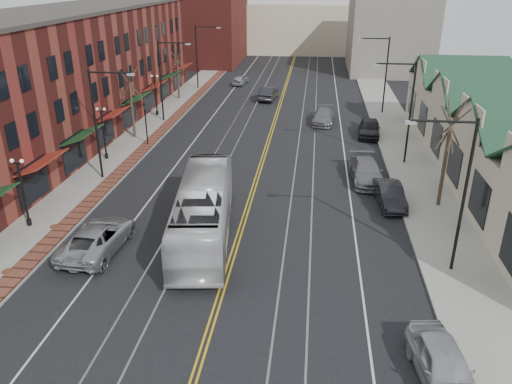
% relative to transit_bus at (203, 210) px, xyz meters
% --- Properties ---
extents(ground, '(160.00, 160.00, 0.00)m').
position_rel_transit_bus_xyz_m(ground, '(2.00, -8.16, -1.68)').
color(ground, black).
rests_on(ground, ground).
extents(sidewalk_left, '(4.00, 120.00, 0.15)m').
position_rel_transit_bus_xyz_m(sidewalk_left, '(-10.00, 11.84, -1.60)').
color(sidewalk_left, gray).
rests_on(sidewalk_left, ground).
extents(sidewalk_right, '(4.00, 120.00, 0.15)m').
position_rel_transit_bus_xyz_m(sidewalk_right, '(14.00, 11.84, -1.60)').
color(sidewalk_right, gray).
rests_on(sidewalk_right, ground).
extents(building_left, '(10.00, 50.00, 11.00)m').
position_rel_transit_bus_xyz_m(building_left, '(-17.00, 18.84, 3.82)').
color(building_left, maroon).
rests_on(building_left, ground).
extents(building_right, '(8.00, 36.00, 4.60)m').
position_rel_transit_bus_xyz_m(building_right, '(20.00, 11.84, 0.62)').
color(building_right, '#C0B593').
rests_on(building_right, ground).
extents(backdrop_left, '(14.00, 18.00, 14.00)m').
position_rel_transit_bus_xyz_m(backdrop_left, '(-14.00, 61.84, 5.32)').
color(backdrop_left, maroon).
rests_on(backdrop_left, ground).
extents(backdrop_mid, '(22.00, 14.00, 9.00)m').
position_rel_transit_bus_xyz_m(backdrop_mid, '(2.00, 76.84, 2.82)').
color(backdrop_mid, '#C0B593').
rests_on(backdrop_mid, ground).
extents(backdrop_right, '(12.00, 16.00, 11.00)m').
position_rel_transit_bus_xyz_m(backdrop_right, '(17.00, 56.84, 3.82)').
color(backdrop_right, slate).
rests_on(backdrop_right, ground).
extents(streetlight_l_1, '(3.33, 0.25, 8.00)m').
position_rel_transit_bus_xyz_m(streetlight_l_1, '(-9.05, 7.84, 3.35)').
color(streetlight_l_1, black).
rests_on(streetlight_l_1, sidewalk_left).
extents(streetlight_l_2, '(3.33, 0.25, 8.00)m').
position_rel_transit_bus_xyz_m(streetlight_l_2, '(-9.05, 23.84, 3.35)').
color(streetlight_l_2, black).
rests_on(streetlight_l_2, sidewalk_left).
extents(streetlight_l_3, '(3.33, 0.25, 8.00)m').
position_rel_transit_bus_xyz_m(streetlight_l_3, '(-9.05, 39.84, 3.35)').
color(streetlight_l_3, black).
rests_on(streetlight_l_3, sidewalk_left).
extents(streetlight_r_0, '(3.33, 0.25, 8.00)m').
position_rel_transit_bus_xyz_m(streetlight_r_0, '(13.05, -2.16, 3.35)').
color(streetlight_r_0, black).
rests_on(streetlight_r_0, sidewalk_right).
extents(streetlight_r_1, '(3.33, 0.25, 8.00)m').
position_rel_transit_bus_xyz_m(streetlight_r_1, '(13.05, 13.84, 3.35)').
color(streetlight_r_1, black).
rests_on(streetlight_r_1, sidewalk_right).
extents(streetlight_r_2, '(3.33, 0.25, 8.00)m').
position_rel_transit_bus_xyz_m(streetlight_r_2, '(13.05, 29.84, 3.35)').
color(streetlight_r_2, black).
rests_on(streetlight_r_2, sidewalk_right).
extents(lamppost_l_1, '(0.84, 0.28, 4.27)m').
position_rel_transit_bus_xyz_m(lamppost_l_1, '(-10.80, -0.16, 0.52)').
color(lamppost_l_1, black).
rests_on(lamppost_l_1, sidewalk_left).
extents(lamppost_l_2, '(0.84, 0.28, 4.27)m').
position_rel_transit_bus_xyz_m(lamppost_l_2, '(-10.80, 11.84, 0.52)').
color(lamppost_l_2, black).
rests_on(lamppost_l_2, sidewalk_left).
extents(lamppost_l_3, '(0.84, 0.28, 4.27)m').
position_rel_transit_bus_xyz_m(lamppost_l_3, '(-10.80, 25.84, 0.52)').
color(lamppost_l_3, black).
rests_on(lamppost_l_3, sidewalk_left).
extents(tree_left_near, '(1.78, 1.37, 6.48)m').
position_rel_transit_bus_xyz_m(tree_left_near, '(-10.50, 17.84, 1.83)').
color(tree_left_near, '#382B21').
rests_on(tree_left_near, sidewalk_left).
extents(tree_left_far, '(1.66, 1.28, 6.02)m').
position_rel_transit_bus_xyz_m(tree_left_far, '(-10.50, 33.84, 1.60)').
color(tree_left_far, '#382B21').
rests_on(tree_left_far, sidewalk_left).
extents(tree_right_mid, '(1.90, 1.46, 6.93)m').
position_rel_transit_bus_xyz_m(tree_right_mid, '(14.50, 5.84, 2.07)').
color(tree_right_mid, '#382B21').
rests_on(tree_right_mid, sidewalk_right).
extents(manhole_mid, '(0.60, 0.60, 0.02)m').
position_rel_transit_bus_xyz_m(manhole_mid, '(-9.20, -5.16, -1.52)').
color(manhole_mid, '#592D19').
rests_on(manhole_mid, sidewalk_left).
extents(manhole_far, '(0.60, 0.60, 0.02)m').
position_rel_transit_bus_xyz_m(manhole_far, '(-9.20, -0.16, -1.52)').
color(manhole_far, '#592D19').
rests_on(manhole_far, sidewalk_left).
extents(traffic_signal, '(0.18, 0.15, 3.80)m').
position_rel_transit_bus_xyz_m(traffic_signal, '(-8.60, 15.84, 0.67)').
color(traffic_signal, black).
rests_on(traffic_signal, sidewalk_left).
extents(transit_bus, '(4.35, 12.31, 3.36)m').
position_rel_transit_bus_xyz_m(transit_bus, '(0.00, 0.00, 0.00)').
color(transit_bus, silver).
rests_on(transit_bus, ground).
extents(parked_suv, '(2.95, 5.92, 1.61)m').
position_rel_transit_bus_xyz_m(parked_suv, '(-5.50, -2.31, -0.87)').
color(parked_suv, '#A3A7AA').
rests_on(parked_suv, ground).
extents(parked_car_a, '(2.44, 4.81, 1.57)m').
position_rel_transit_bus_xyz_m(parked_car_a, '(11.30, -10.15, -0.89)').
color(parked_car_a, '#B2B3BA').
rests_on(parked_car_a, ground).
extents(parked_car_b, '(1.91, 4.53, 1.46)m').
position_rel_transit_bus_xyz_m(parked_car_b, '(11.30, 5.72, -0.95)').
color(parked_car_b, black).
rests_on(parked_car_b, ground).
extents(parked_car_c, '(2.57, 5.57, 1.58)m').
position_rel_transit_bus_xyz_m(parked_car_c, '(10.08, 9.78, -0.89)').
color(parked_car_c, slate).
rests_on(parked_car_c, ground).
extents(parked_car_d, '(2.37, 4.93, 1.62)m').
position_rel_transit_bus_xyz_m(parked_car_d, '(11.30, 21.12, -0.87)').
color(parked_car_d, black).
rests_on(parked_car_d, ground).
extents(distant_car_left, '(2.20, 5.01, 1.60)m').
position_rel_transit_bus_xyz_m(distant_car_left, '(0.42, 34.75, -0.88)').
color(distant_car_left, black).
rests_on(distant_car_left, ground).
extents(distant_car_right, '(2.47, 5.18, 1.46)m').
position_rel_transit_bus_xyz_m(distant_car_right, '(7.02, 25.15, -0.95)').
color(distant_car_right, slate).
rests_on(distant_car_right, ground).
extents(distant_car_far, '(2.10, 4.13, 1.35)m').
position_rel_transit_bus_xyz_m(distant_car_far, '(-4.31, 43.37, -1.00)').
color(distant_car_far, '#999BA0').
rests_on(distant_car_far, ground).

